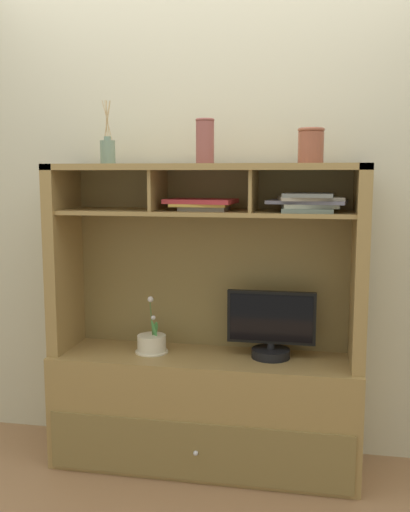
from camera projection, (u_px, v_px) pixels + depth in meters
floor_plane at (205, 463)px, 2.98m from camera, size 6.00×6.00×0.02m
back_wall at (214, 187)px, 3.02m from camera, size 6.00×0.02×2.80m
media_console at (205, 376)px, 2.92m from camera, size 1.53×0.46×1.52m
tv_monitor at (271, 328)px, 2.83m from camera, size 0.43×0.19×0.33m
potted_orchid at (152, 343)px, 2.93m from camera, size 0.17×0.17×0.29m
magazine_stack_left at (308, 202)px, 2.66m from camera, size 0.38×0.27×0.09m
magazine_stack_centre at (202, 204)px, 2.78m from camera, size 0.35×0.26×0.06m
diffuser_bottle at (108, 151)px, 2.86m from camera, size 0.07×0.07×0.31m
ceramic_vase at (311, 146)px, 2.66m from camera, size 0.12×0.12×0.16m
accent_vase at (205, 141)px, 2.74m from camera, size 0.09×0.09×0.21m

